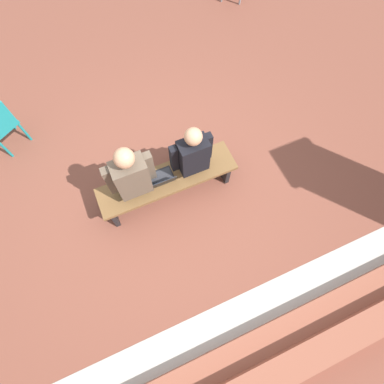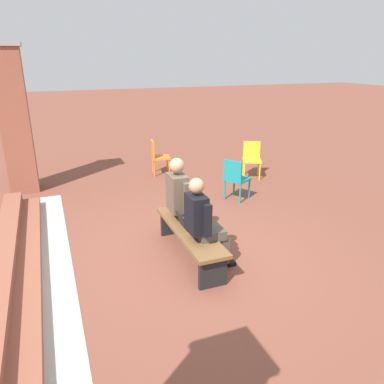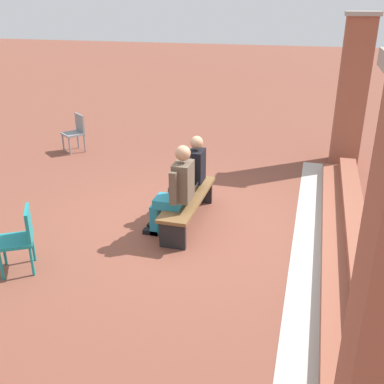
{
  "view_description": "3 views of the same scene",
  "coord_description": "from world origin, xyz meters",
  "px_view_note": "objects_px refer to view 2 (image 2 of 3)",
  "views": [
    {
      "loc": [
        0.39,
        1.69,
        3.82
      ],
      "look_at": [
        -0.14,
        0.46,
        0.86
      ],
      "focal_mm": 28.0,
      "sensor_mm": 36.0,
      "label": 1
    },
    {
      "loc": [
        -4.47,
        1.69,
        2.73
      ],
      "look_at": [
        0.17,
        -0.12,
        0.92
      ],
      "focal_mm": 35.0,
      "sensor_mm": 36.0,
      "label": 2
    },
    {
      "loc": [
        5.99,
        1.69,
        3.2
      ],
      "look_at": [
        0.27,
        0.12,
        0.65
      ],
      "focal_mm": 42.0,
      "sensor_mm": 36.0,
      "label": 3
    }
  ],
  "objects_px": {
    "bench": "(190,235)",
    "plastic_chair_mid_courtyard": "(252,157)",
    "person_adult": "(184,200)",
    "plastic_chair_far_left": "(235,177)",
    "person_student": "(204,221)",
    "laptop": "(187,223)",
    "plastic_chair_far_right": "(158,155)"
  },
  "relations": [
    {
      "from": "bench",
      "to": "plastic_chair_mid_courtyard",
      "type": "relative_size",
      "value": 2.14
    },
    {
      "from": "person_adult",
      "to": "plastic_chair_far_left",
      "type": "xyz_separation_m",
      "value": [
        1.4,
        -1.6,
        -0.25
      ]
    },
    {
      "from": "person_student",
      "to": "person_adult",
      "type": "distance_m",
      "value": 0.75
    },
    {
      "from": "bench",
      "to": "laptop",
      "type": "bearing_deg",
      "value": 9.65
    },
    {
      "from": "person_student",
      "to": "plastic_chair_far_right",
      "type": "relative_size",
      "value": 1.55
    },
    {
      "from": "laptop",
      "to": "plastic_chair_far_right",
      "type": "xyz_separation_m",
      "value": [
        4.0,
        -0.74,
        -0.02
      ]
    },
    {
      "from": "bench",
      "to": "person_adult",
      "type": "height_order",
      "value": "person_adult"
    },
    {
      "from": "laptop",
      "to": "plastic_chair_mid_courtyard",
      "type": "relative_size",
      "value": 0.38
    },
    {
      "from": "laptop",
      "to": "plastic_chair_mid_courtyard",
      "type": "height_order",
      "value": "plastic_chair_mid_courtyard"
    },
    {
      "from": "person_adult",
      "to": "plastic_chair_far_left",
      "type": "bearing_deg",
      "value": -48.69
    },
    {
      "from": "person_student",
      "to": "plastic_chair_mid_courtyard",
      "type": "height_order",
      "value": "person_student"
    },
    {
      "from": "person_student",
      "to": "person_adult",
      "type": "relative_size",
      "value": 0.95
    },
    {
      "from": "bench",
      "to": "plastic_chair_mid_courtyard",
      "type": "bearing_deg",
      "value": -41.93
    },
    {
      "from": "person_adult",
      "to": "plastic_chair_mid_courtyard",
      "type": "relative_size",
      "value": 1.64
    },
    {
      "from": "person_student",
      "to": "plastic_chair_mid_courtyard",
      "type": "relative_size",
      "value": 1.55
    },
    {
      "from": "plastic_chair_far_left",
      "to": "plastic_chair_mid_courtyard",
      "type": "bearing_deg",
      "value": -40.91
    },
    {
      "from": "person_student",
      "to": "person_adult",
      "type": "xyz_separation_m",
      "value": [
        0.75,
        -0.0,
        0.03
      ]
    },
    {
      "from": "person_adult",
      "to": "plastic_chair_far_right",
      "type": "distance_m",
      "value": 3.73
    },
    {
      "from": "bench",
      "to": "plastic_chair_far_left",
      "type": "distance_m",
      "value": 2.46
    },
    {
      "from": "bench",
      "to": "person_student",
      "type": "bearing_deg",
      "value": -169.22
    },
    {
      "from": "bench",
      "to": "plastic_chair_mid_courtyard",
      "type": "distance_m",
      "value": 4.12
    },
    {
      "from": "bench",
      "to": "plastic_chair_far_left",
      "type": "xyz_separation_m",
      "value": [
        1.81,
        -1.67,
        0.13
      ]
    },
    {
      "from": "laptop",
      "to": "plastic_chair_far_left",
      "type": "relative_size",
      "value": 0.38
    },
    {
      "from": "plastic_chair_far_left",
      "to": "plastic_chair_far_right",
      "type": "bearing_deg",
      "value": 22.63
    },
    {
      "from": "plastic_chair_mid_courtyard",
      "to": "laptop",
      "type": "bearing_deg",
      "value": 137.27
    },
    {
      "from": "laptop",
      "to": "plastic_chair_far_left",
      "type": "distance_m",
      "value": 2.42
    },
    {
      "from": "person_student",
      "to": "plastic_chair_far_right",
      "type": "height_order",
      "value": "person_student"
    },
    {
      "from": "laptop",
      "to": "bench",
      "type": "bearing_deg",
      "value": -170.35
    },
    {
      "from": "bench",
      "to": "person_student",
      "type": "xyz_separation_m",
      "value": [
        -0.34,
        -0.06,
        0.35
      ]
    },
    {
      "from": "plastic_chair_far_right",
      "to": "plastic_chair_mid_courtyard",
      "type": "distance_m",
      "value": 2.27
    },
    {
      "from": "person_student",
      "to": "plastic_chair_far_left",
      "type": "bearing_deg",
      "value": -36.65
    },
    {
      "from": "person_student",
      "to": "laptop",
      "type": "bearing_deg",
      "value": 10.58
    }
  ]
}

